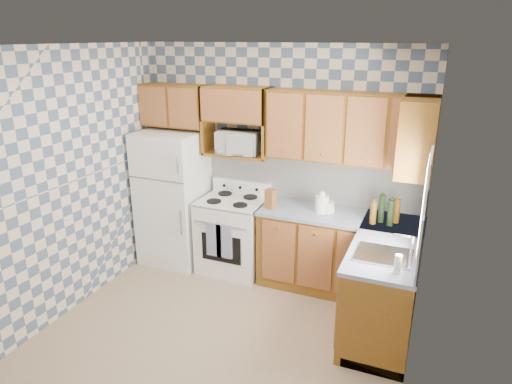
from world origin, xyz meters
TOP-DOWN VIEW (x-y plane):
  - floor at (0.00, 0.00)m, footprint 3.40×3.40m
  - back_wall at (0.00, 1.60)m, footprint 3.40×0.02m
  - right_wall at (1.70, 0.00)m, footprint 0.02×3.20m
  - backsplash_back at (0.40, 1.59)m, footprint 2.60×0.02m
  - backsplash_right at (1.69, 0.80)m, footprint 0.02×1.60m
  - refrigerator at (-1.27, 1.25)m, footprint 0.75×0.70m
  - stove_body at (-0.47, 1.28)m, footprint 0.76×0.65m
  - cooktop at (-0.47, 1.28)m, footprint 0.76×0.65m
  - backguard at (-0.47, 1.55)m, footprint 0.76×0.08m
  - dish_towel_left at (-0.55, 0.93)m, footprint 0.19×0.02m
  - dish_towel_right at (-0.42, 0.93)m, footprint 0.19×0.02m
  - base_cabinets_back at (0.82, 1.30)m, footprint 1.75×0.60m
  - base_cabinets_right at (1.40, 0.80)m, footprint 0.60×1.60m
  - countertop_back at (0.82, 1.30)m, footprint 1.77×0.63m
  - countertop_right at (1.40, 0.80)m, footprint 0.63×1.60m
  - upper_cabinets_back at (0.82, 1.44)m, footprint 1.75×0.33m
  - upper_cabinets_fridge at (-1.29, 1.44)m, footprint 0.82×0.33m
  - upper_cabinets_right at (1.53, 1.25)m, footprint 0.33×0.70m
  - microwave_shelf at (-0.47, 1.44)m, footprint 0.80×0.33m
  - microwave at (-0.45, 1.43)m, footprint 0.53×0.40m
  - sink at (1.40, 0.45)m, footprint 0.48×0.40m
  - window at (1.69, 0.45)m, footprint 0.02×0.66m
  - bottle_0 at (1.26, 1.25)m, footprint 0.07×0.07m
  - bottle_1 at (1.36, 1.19)m, footprint 0.07×0.07m
  - bottle_2 at (1.41, 1.29)m, footprint 0.07×0.07m
  - bottle_3 at (1.19, 1.17)m, footprint 0.07×0.07m
  - knife_block at (0.05, 1.18)m, footprint 0.12×0.12m
  - electric_kettle at (0.62, 1.28)m, footprint 0.15×0.15m
  - food_containers at (0.67, 1.32)m, footprint 0.18×0.18m
  - soap_bottle at (1.54, 0.17)m, footprint 0.06×0.06m

SIDE VIEW (x-z plane):
  - floor at x=0.00m, z-range 0.00..0.00m
  - base_cabinets_back at x=0.82m, z-range 0.00..0.88m
  - base_cabinets_right at x=1.40m, z-range 0.00..0.88m
  - stove_body at x=-0.47m, z-range 0.00..0.90m
  - dish_towel_left at x=-0.55m, z-range 0.32..0.73m
  - dish_towel_right at x=-0.42m, z-range 0.32..0.73m
  - refrigerator at x=-1.27m, z-range 0.00..1.68m
  - countertop_back at x=0.82m, z-range 0.88..0.92m
  - countertop_right at x=1.40m, z-range 0.88..0.92m
  - cooktop at x=-0.47m, z-range 0.89..0.92m
  - sink at x=1.40m, z-range 0.91..0.94m
  - food_containers at x=0.67m, z-range 0.92..1.04m
  - backguard at x=-0.47m, z-range 0.92..1.08m
  - soap_bottle at x=1.54m, z-range 0.92..1.09m
  - electric_kettle at x=0.62m, z-range 0.92..1.11m
  - knife_block at x=0.05m, z-range 0.92..1.14m
  - bottle_3 at x=1.19m, z-range 0.92..1.16m
  - bottle_2 at x=1.41m, z-range 0.92..1.18m
  - bottle_1 at x=1.36m, z-range 0.92..1.20m
  - bottle_0 at x=1.26m, z-range 0.92..1.22m
  - backsplash_back at x=0.40m, z-range 0.92..1.48m
  - backsplash_right at x=1.69m, z-range 0.92..1.48m
  - back_wall at x=0.00m, z-range 0.00..2.70m
  - right_wall at x=1.70m, z-range 0.00..2.70m
  - microwave_shelf at x=-0.47m, z-range 1.42..1.45m
  - window at x=1.69m, z-range 1.02..1.88m
  - microwave at x=-0.45m, z-range 1.45..1.72m
  - upper_cabinets_back at x=0.82m, z-range 1.48..2.22m
  - upper_cabinets_right at x=1.53m, z-range 1.48..2.22m
  - upper_cabinets_fridge at x=-1.29m, z-range 1.72..2.22m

